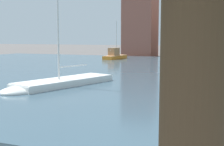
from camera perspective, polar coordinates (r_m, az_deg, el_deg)
name	(u,v)px	position (r m, az deg, el deg)	size (l,w,h in m)	color
harbor_water	(192,73)	(31.12, 14.58, -0.07)	(80.31, 46.52, 0.30)	#3D5666
sailboat_white	(57,85)	(21.44, -10.20, -2.21)	(4.66, 9.21, 7.15)	white
sailboat_orange	(116,57)	(48.91, 0.76, 3.07)	(2.35, 6.03, 6.23)	orange
townhouse_narrow_midrow	(140,21)	(60.60, 5.28, 9.49)	(5.97, 5.96, 13.55)	#8E5142
townhouse_corner_house	(194,29)	(57.90, 14.91, 7.96)	(5.71, 7.03, 10.55)	tan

